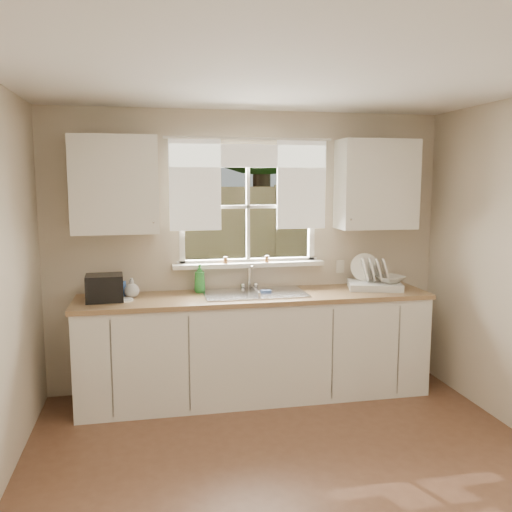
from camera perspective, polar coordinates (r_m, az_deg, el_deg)
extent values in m
plane|color=brown|center=(3.50, 5.91, -24.68)|extent=(4.00, 4.00, 0.00)
cube|color=beige|center=(5.06, -0.79, -7.05)|extent=(3.60, 0.02, 1.15)
cube|color=beige|center=(4.91, -0.83, 13.08)|extent=(3.60, 0.02, 0.35)
cube|color=beige|center=(4.82, -15.02, 4.88)|extent=(1.20, 0.02, 1.00)
cube|color=beige|center=(5.25, 12.22, 5.20)|extent=(1.20, 0.02, 1.00)
cube|color=silver|center=(3.01, 6.62, 19.71)|extent=(3.60, 4.00, 0.02)
cube|color=white|center=(4.97, -0.85, -0.57)|extent=(1.30, 0.06, 0.05)
cube|color=white|center=(4.92, -0.87, 11.03)|extent=(1.30, 0.06, 0.05)
cube|color=white|center=(4.84, -7.88, 5.09)|extent=(0.05, 0.06, 1.05)
cube|color=white|center=(5.06, 5.86, 5.24)|extent=(0.05, 0.06, 1.05)
cube|color=white|center=(4.92, -0.86, 5.20)|extent=(0.03, 0.04, 1.00)
cube|color=white|center=(4.92, -0.86, 5.20)|extent=(1.20, 0.04, 0.03)
cube|color=white|center=(4.91, -0.72, -0.90)|extent=(1.38, 0.14, 0.04)
cylinder|color=white|center=(4.85, -0.70, 12.26)|extent=(1.50, 0.02, 0.02)
cube|color=white|center=(4.78, -6.42, 7.48)|extent=(0.45, 0.02, 0.80)
cube|color=white|center=(4.95, 4.80, 7.51)|extent=(0.45, 0.02, 0.80)
cube|color=white|center=(4.85, -0.71, 10.49)|extent=(1.40, 0.02, 0.20)
cube|color=white|center=(4.80, -0.07, -9.63)|extent=(3.00, 0.62, 0.87)
cube|color=olive|center=(4.68, -0.07, -4.32)|extent=(3.04, 0.65, 0.04)
cube|color=white|center=(4.64, -14.62, 7.26)|extent=(0.70, 0.33, 0.80)
cube|color=white|center=(5.07, 12.56, 7.36)|extent=(0.70, 0.33, 0.80)
cube|color=beige|center=(5.18, 8.85, -1.10)|extent=(0.08, 0.01, 0.12)
cylinder|color=brown|center=(4.85, -3.23, -0.43)|extent=(0.04, 0.04, 0.06)
cylinder|color=brown|center=(4.92, 1.16, -0.30)|extent=(0.04, 0.04, 0.06)
cube|color=#335421|center=(10.03, -6.08, -3.08)|extent=(20.00, 10.00, 0.02)
cube|color=olive|center=(7.92, -4.81, 0.75)|extent=(8.00, 0.10, 1.80)
cube|color=maroon|center=(11.34, -12.94, 3.74)|extent=(3.00, 3.00, 2.20)
cube|color=black|center=(11.32, -13.14, 10.06)|extent=(3.20, 3.20, 0.30)
cylinder|color=#423021|center=(11.05, 0.59, 6.43)|extent=(0.36, 0.36, 3.20)
sphere|color=#214716|center=(11.25, 0.61, 18.74)|extent=(4.00, 4.00, 4.00)
sphere|color=#214716|center=(12.64, -6.09, 19.80)|extent=(3.20, 3.20, 3.20)
cube|color=#B7B7BC|center=(4.72, -0.14, -4.95)|extent=(0.84, 0.46, 0.18)
cube|color=#B7B7BC|center=(4.71, -0.15, -3.94)|extent=(0.88, 0.50, 0.01)
cube|color=#B7B7BC|center=(4.71, -0.14, -4.24)|extent=(0.02, 0.41, 0.14)
cylinder|color=silver|center=(4.93, -0.71, -2.17)|extent=(0.03, 0.03, 0.22)
cylinder|color=silver|center=(4.83, -0.54, -1.04)|extent=(0.02, 0.18, 0.02)
sphere|color=silver|center=(4.93, -1.40, -3.10)|extent=(0.05, 0.05, 0.05)
sphere|color=silver|center=(4.95, -0.03, -3.05)|extent=(0.05, 0.05, 0.05)
cube|color=silver|center=(5.04, 12.37, -3.04)|extent=(0.55, 0.47, 0.06)
cylinder|color=white|center=(5.10, 11.37, -1.16)|extent=(0.27, 0.15, 0.25)
cylinder|color=white|center=(5.00, 11.40, -1.45)|extent=(0.13, 0.23, 0.22)
cylinder|color=white|center=(5.01, 12.08, -1.45)|extent=(0.13, 0.23, 0.22)
cylinder|color=white|center=(5.02, 12.76, -1.46)|extent=(0.13, 0.23, 0.22)
cylinder|color=white|center=(5.03, 13.44, -1.47)|extent=(0.13, 0.23, 0.22)
imported|color=beige|center=(5.04, 13.93, -2.38)|extent=(0.31, 0.31, 0.06)
imported|color=green|center=(4.77, -5.95, -2.33)|extent=(0.12, 0.12, 0.25)
imported|color=blue|center=(4.72, -14.16, -3.05)|extent=(0.11, 0.11, 0.19)
imported|color=beige|center=(4.68, -12.96, -3.26)|extent=(0.14, 0.14, 0.16)
cylinder|color=white|center=(4.58, -13.91, -4.51)|extent=(0.18, 0.18, 0.01)
imported|color=silver|center=(4.57, -16.47, -4.08)|extent=(0.15, 0.15, 0.10)
cube|color=black|center=(4.59, -15.66, -3.24)|extent=(0.31, 0.27, 0.22)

